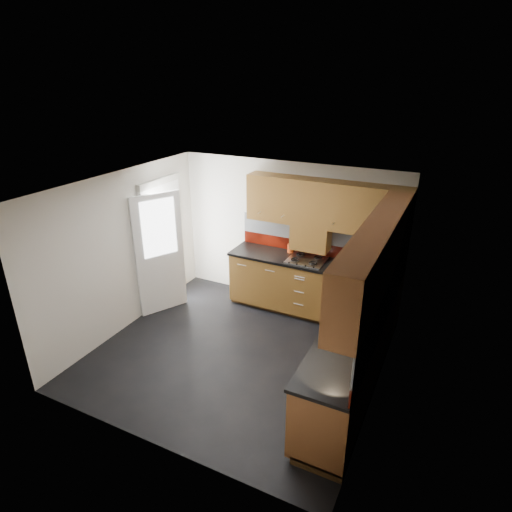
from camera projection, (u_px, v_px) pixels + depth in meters
The scene contains 14 objects.
room at pixel (236, 256), 5.45m from camera, with size 4.00×3.80×2.64m.
base_cabinets at pixel (328, 320), 6.03m from camera, with size 2.70×3.20×0.95m.
countertop at pixel (329, 290), 5.84m from camera, with size 2.72×3.22×0.04m.
backsplash at pixel (351, 268), 5.82m from camera, with size 2.70×3.20×0.54m.
upper_cabinets at pixel (349, 227), 5.46m from camera, with size 2.50×3.20×0.72m.
extractor_hood at pixel (311, 237), 6.71m from camera, with size 0.60×0.33×0.40m, color #583413.
glass_cabinet at pixel (391, 224), 5.49m from camera, with size 0.32×0.80×0.66m.
back_door at pixel (162, 247), 6.97m from camera, with size 0.42×1.19×2.04m.
gas_hob at pixel (306, 260), 6.70m from camera, with size 0.58×0.51×0.04m.
utensil_pot at pixel (291, 247), 6.99m from camera, with size 0.11×0.11×0.40m.
toaster at pixel (378, 264), 6.37m from camera, with size 0.27×0.18×0.18m.
food_processor at pixel (380, 278), 5.85m from camera, with size 0.17×0.17×0.28m.
paper_towel at pixel (373, 288), 5.62m from camera, with size 0.11×0.11×0.23m, color white.
orange_cloth at pixel (365, 299), 5.55m from camera, with size 0.15×0.13×0.02m, color #D25017.
Camera 1 is at (2.44, -4.38, 3.66)m, focal length 30.00 mm.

